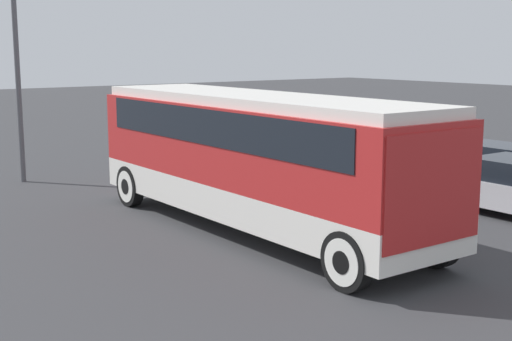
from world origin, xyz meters
TOP-DOWN VIEW (x-y plane):
  - ground_plane at (0.00, 0.00)m, footprint 120.00×120.00m
  - tour_bus at (0.10, 0.00)m, footprint 10.21×2.63m
  - parked_car_mid at (0.24, 8.76)m, footprint 4.76×1.83m
  - lamp_post at (-9.21, -2.31)m, footprint 0.44×0.44m

SIDE VIEW (x-z plane):
  - ground_plane at x=0.00m, z-range 0.00..0.00m
  - parked_car_mid at x=0.24m, z-range 0.00..1.32m
  - tour_bus at x=0.10m, z-range 0.32..3.45m
  - lamp_post at x=-9.21m, z-range 0.93..7.32m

